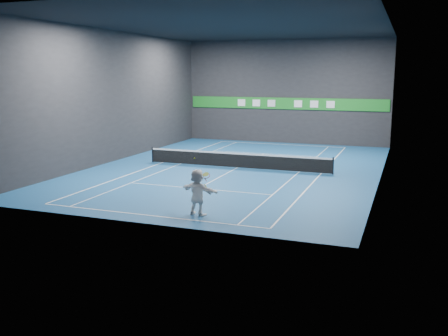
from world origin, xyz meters
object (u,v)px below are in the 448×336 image
(tennis_net, at_px, (237,160))
(tennis_racket, at_px, (206,177))
(player, at_px, (197,192))
(tennis_ball, at_px, (194,158))

(tennis_net, xyz_separation_m, tennis_racket, (2.41, -11.02, 1.16))
(tennis_net, relative_size, tennis_racket, 17.07)
(player, relative_size, tennis_net, 0.16)
(tennis_ball, bearing_deg, tennis_net, 99.57)
(tennis_net, distance_m, tennis_racket, 11.34)
(player, height_order, tennis_ball, tennis_ball)
(tennis_ball, height_order, tennis_net, tennis_ball)
(tennis_racket, bearing_deg, player, -173.28)
(tennis_racket, bearing_deg, tennis_ball, -179.15)
(tennis_ball, bearing_deg, tennis_racket, 0.85)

